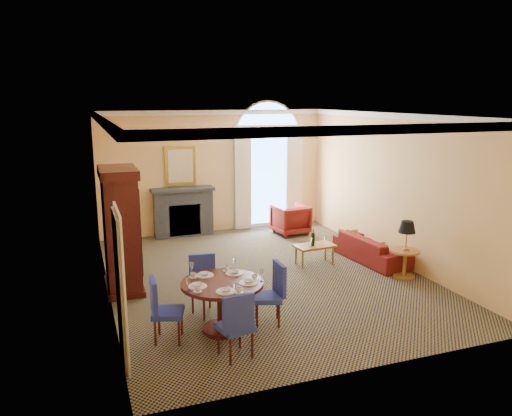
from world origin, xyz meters
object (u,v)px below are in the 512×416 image
object	(u,v)px
dining_table	(222,294)
sofa	(371,248)
side_table	(406,243)
armoire	(121,232)
armchair	(290,219)
coffee_table	(315,246)

from	to	relation	value
dining_table	sofa	distance (m)	4.55
sofa	side_table	xyz separation A→B (m)	(0.05, -1.12, 0.44)
armoire	dining_table	bearing A→B (deg)	-61.10
side_table	dining_table	bearing A→B (deg)	-165.93
side_table	armoire	bearing A→B (deg)	166.55
dining_table	armchair	xyz separation A→B (m)	(3.23, 4.78, -0.21)
armoire	side_table	xyz separation A→B (m)	(5.32, -1.27, -0.38)
armoire	sofa	bearing A→B (deg)	-1.64
sofa	armchair	size ratio (longest dim) A/B	2.27
sofa	armchair	xyz separation A→B (m)	(-0.78, 2.65, 0.11)
dining_table	coffee_table	distance (m)	3.60
dining_table	coffee_table	world-z (taller)	dining_table
coffee_table	side_table	distance (m)	1.91
armoire	dining_table	world-z (taller)	armoire
dining_table	sofa	bearing A→B (deg)	28.09
armchair	side_table	distance (m)	3.87
armchair	coffee_table	xyz separation A→B (m)	(-0.50, -2.43, 0.02)
dining_table	side_table	world-z (taller)	side_table
coffee_table	side_table	size ratio (longest dim) A/B	0.78
dining_table	sofa	world-z (taller)	dining_table
armoire	coffee_table	xyz separation A→B (m)	(3.99, 0.06, -0.70)
armoire	side_table	size ratio (longest dim) A/B	2.02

